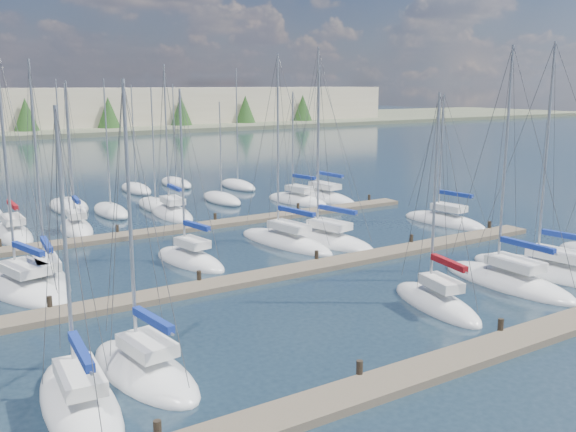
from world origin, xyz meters
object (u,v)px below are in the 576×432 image
sailboat_n (13,234)px  sailboat_o (77,228)px  sailboat_i (47,281)px  sailboat_h (23,287)px  sailboat_d (436,303)px  sailboat_f (550,272)px  sailboat_j (190,260)px  sailboat_p (172,213)px  sailboat_e (508,282)px  sailboat_l (325,240)px  sailboat_m (444,221)px  sailboat_b (80,404)px  sailboat_q (297,200)px  sailboat_k (285,242)px  sailboat_r (322,197)px  sailboat_c (144,371)px

sailboat_n → sailboat_o: size_ratio=1.20×
sailboat_o → sailboat_i: sailboat_i is taller
sailboat_h → sailboat_d: sailboat_h is taller
sailboat_o → sailboat_f: size_ratio=0.85×
sailboat_j → sailboat_p: bearing=62.2°
sailboat_o → sailboat_e: 31.40m
sailboat_j → sailboat_l: 10.19m
sailboat_m → sailboat_f: bearing=-118.3°
sailboat_p → sailboat_b: size_ratio=1.20×
sailboat_o → sailboat_m: sailboat_o is taller
sailboat_q → sailboat_n: 25.20m
sailboat_f → sailboat_b: bearing=172.9°
sailboat_f → sailboat_o: bearing=117.8°
sailboat_l → sailboat_o: size_ratio=1.09×
sailboat_n → sailboat_p: bearing=4.0°
sailboat_f → sailboat_k: 17.22m
sailboat_q → sailboat_r: size_ratio=0.73×
sailboat_c → sailboat_b: bearing=-162.4°
sailboat_o → sailboat_k: bearing=-41.5°
sailboat_k → sailboat_c: bearing=-146.0°
sailboat_p → sailboat_b: sailboat_p is taller
sailboat_l → sailboat_m: size_ratio=1.18×
sailboat_b → sailboat_k: 24.15m
sailboat_n → sailboat_p: sailboat_n is taller
sailboat_f → sailboat_i: bearing=141.4°
sailboat_l → sailboat_e: size_ratio=0.94×
sailboat_c → sailboat_e: size_ratio=0.87×
sailboat_i → sailboat_k: bearing=7.1°
sailboat_n → sailboat_o: (4.43, -0.68, 0.00)m
sailboat_i → sailboat_d: size_ratio=1.15×
sailboat_n → sailboat_c: (-0.12, -27.21, -0.02)m
sailboat_i → sailboat_f: bearing=-23.9°
sailboat_d → sailboat_e: sailboat_e is taller
sailboat_k → sailboat_f: bearing=-66.9°
sailboat_i → sailboat_e: 25.72m
sailboat_i → sailboat_j: bearing=3.5°
sailboat_q → sailboat_i: (-25.77, -13.39, 0.02)m
sailboat_q → sailboat_r: 3.13m
sailboat_p → sailboat_i: sailboat_p is taller
sailboat_n → sailboat_c: sailboat_n is taller
sailboat_n → sailboat_k: (15.52, -12.88, -0.01)m
sailboat_l → sailboat_o: 19.11m
sailboat_b → sailboat_f: 27.49m
sailboat_q → sailboat_d: 29.73m
sailboat_l → sailboat_o: sailboat_l is taller
sailboat_o → sailboat_f: (20.12, -26.87, -0.02)m
sailboat_i → sailboat_k: (16.08, 0.40, -0.01)m
sailboat_i → sailboat_c: size_ratio=1.09×
sailboat_q → sailboat_b: bearing=-144.5°
sailboat_n → sailboat_d: 31.57m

